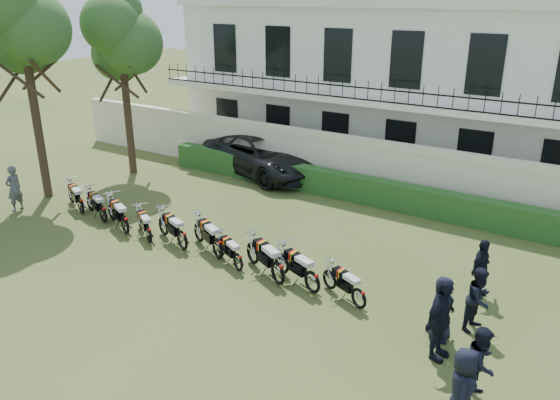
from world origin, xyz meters
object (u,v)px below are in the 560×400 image
Objects in this scene: tree_west_near at (121,36)px; motorcycle_8 at (312,277)px; officer_0 at (462,389)px; motorcycle_7 at (278,268)px; suv at (263,155)px; motorcycle_2 at (125,220)px; motorcycle_0 at (80,202)px; tree_west_mid at (21,19)px; motorcycle_9 at (359,294)px; officer_4 at (479,299)px; motorcycle_4 at (182,236)px; motorcycle_1 at (103,210)px; motorcycle_3 at (149,231)px; officer_3 at (442,309)px; motorcycle_5 at (218,244)px; officer_2 at (440,320)px; motorcycle_6 at (238,258)px; officer_1 at (481,363)px; officer_5 at (481,268)px.

motorcycle_8 is at bearing -21.94° from tree_west_near.
tree_west_near reaches higher than officer_0.
motorcycle_7 is 0.31× the size of suv.
motorcycle_0 is at bearing 105.85° from motorcycle_2.
tree_west_mid reaches higher than motorcycle_9.
tree_west_near is 4.81× the size of officer_0.
officer_0 is 1.03× the size of officer_4.
motorcycle_0 is 8.06m from suv.
motorcycle_0 is 5.13m from motorcycle_4.
motorcycle_1 is 1.13× the size of officer_0.
motorcycle_1 is 1.18× the size of motorcycle_3.
officer_3 reaches higher than motorcycle_3.
officer_2 reaches higher than motorcycle_5.
motorcycle_4 is 2.29m from motorcycle_6.
officer_5 is at bearing 22.35° from officer_1.
officer_1 is (13.24, -1.88, 0.30)m from motorcycle_1.
motorcycle_6 is (9.56, -4.90, -5.46)m from tree_west_near.
motorcycle_3 is at bearing 111.90° from motorcycle_8.
officer_3 is at bearing -65.21° from motorcycle_6.
motorcycle_8 reaches higher than motorcycle_6.
motorcycle_5 is at bearing 80.07° from officer_3.
officer_0 is at bearing -177.63° from officer_1.
motorcycle_8 is at bearing 114.35° from officer_4.
motorcycle_2 reaches higher than motorcycle_9.
motorcycle_3 is 0.99× the size of officer_3.
suv is (-6.01, 7.98, 0.33)m from motorcycle_7.
motorcycle_2 is 1.20× the size of officer_4.
motorcycle_3 reaches higher than motorcycle_9.
tree_west_near is 17.37m from officer_2.
officer_0 reaches higher than motorcycle_0.
officer_5 reaches higher than officer_4.
motorcycle_9 is at bearing -117.00° from suv.
tree_west_near reaches higher than motorcycle_6.
motorcycle_2 is (5.37, -0.88, -6.16)m from tree_west_mid.
officer_2 is (10.70, -8.75, 0.10)m from suv.
motorcycle_7 reaches higher than motorcycle_9.
motorcycle_6 is 0.25× the size of suv.
officer_0 is (16.62, -7.48, -5.07)m from tree_west_near.
suv is 3.82× the size of officer_5.
motorcycle_3 is 2.57m from motorcycle_5.
motorcycle_1 is (1.32, -0.11, -0.00)m from motorcycle_0.
motorcycle_0 is 14.77m from officer_0.
motorcycle_0 is 6.43m from motorcycle_5.
motorcycle_1 is 0.97× the size of officer_2.
officer_2 is at bearing -63.66° from motorcycle_3.
tree_west_mid is 10.99m from motorcycle_5.
tree_west_near reaches higher than officer_5.
officer_1 is (0.10, 0.98, -0.03)m from officer_0.
officer_1 is at bearing -77.44° from motorcycle_5.
motorcycle_1 is 1.17× the size of officer_4.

